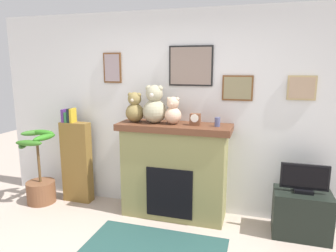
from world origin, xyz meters
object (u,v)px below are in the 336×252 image
object	(u,v)px
teddy_bear_brown	(173,112)
potted_plant	(40,179)
fireplace	(174,170)
tv_stand	(301,214)
bookshelf	(76,160)
mantel_clock	(195,119)
teddy_bear_grey	(154,106)
candle_jar	(217,122)
teddy_bear_cream	(135,109)
television	(304,179)

from	to	relation	value
teddy_bear_brown	potted_plant	bearing A→B (deg)	-175.12
fireplace	teddy_bear_brown	world-z (taller)	teddy_bear_brown
fireplace	tv_stand	distance (m)	1.56
bookshelf	mantel_clock	xyz separation A→B (m)	(1.70, -0.05, 0.68)
potted_plant	mantel_clock	distance (m)	2.37
fireplace	bookshelf	world-z (taller)	bookshelf
potted_plant	teddy_bear_grey	bearing A→B (deg)	5.57
bookshelf	mantel_clock	distance (m)	1.83
tv_stand	teddy_bear_grey	size ratio (longest dim) A/B	1.30
potted_plant	candle_jar	distance (m)	2.61
potted_plant	teddy_bear_cream	xyz separation A→B (m)	(1.40, 0.16, 1.04)
teddy_bear_cream	teddy_bear_brown	bearing A→B (deg)	0.01
television	fireplace	bearing A→B (deg)	177.28
potted_plant	television	distance (m)	3.45
tv_stand	mantel_clock	xyz separation A→B (m)	(-1.25, 0.05, 1.02)
bookshelf	television	size ratio (longest dim) A/B	2.63
television	mantel_clock	world-z (taller)	mantel_clock
potted_plant	teddy_bear_grey	xyz separation A→B (m)	(1.66, 0.16, 1.08)
tv_stand	candle_jar	size ratio (longest dim) A/B	5.66
teddy_bear_grey	teddy_bear_brown	size ratio (longest dim) A/B	1.41
bookshelf	teddy_bear_brown	size ratio (longest dim) A/B	3.98
fireplace	teddy_bear_cream	distance (m)	0.93
mantel_clock	teddy_bear_grey	world-z (taller)	teddy_bear_grey
bookshelf	television	distance (m)	2.96
teddy_bear_grey	candle_jar	bearing A→B (deg)	0.04
candle_jar	television	bearing A→B (deg)	-3.14
candle_jar	teddy_bear_cream	distance (m)	1.05
fireplace	potted_plant	size ratio (longest dim) A/B	1.37
bookshelf	television	xyz separation A→B (m)	(2.95, -0.10, 0.08)
potted_plant	candle_jar	bearing A→B (deg)	3.81
potted_plant	mantel_clock	size ratio (longest dim) A/B	7.26
potted_plant	teddy_bear_cream	world-z (taller)	teddy_bear_cream
teddy_bear_cream	teddy_bear_grey	size ratio (longest dim) A/B	0.80
teddy_bear_brown	teddy_bear_grey	bearing A→B (deg)	-179.96
candle_jar	fireplace	bearing A→B (deg)	178.08
fireplace	television	world-z (taller)	fireplace
television	teddy_bear_brown	world-z (taller)	teddy_bear_brown
candle_jar	teddy_bear_grey	size ratio (longest dim) A/B	0.23
bookshelf	mantel_clock	world-z (taller)	mantel_clock
potted_plant	tv_stand	world-z (taller)	potted_plant
bookshelf	candle_jar	size ratio (longest dim) A/B	12.30
mantel_clock	teddy_bear_cream	bearing A→B (deg)	179.91
potted_plant	tv_stand	size ratio (longest dim) A/B	1.67
mantel_clock	potted_plant	bearing A→B (deg)	-175.78
mantel_clock	teddy_bear_grey	xyz separation A→B (m)	(-0.52, 0.00, 0.14)
tv_stand	television	distance (m)	0.41
candle_jar	tv_stand	bearing A→B (deg)	-3.07
tv_stand	television	size ratio (longest dim) A/B	1.21
bookshelf	potted_plant	bearing A→B (deg)	-156.08
potted_plant	teddy_bear_cream	size ratio (longest dim) A/B	2.71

